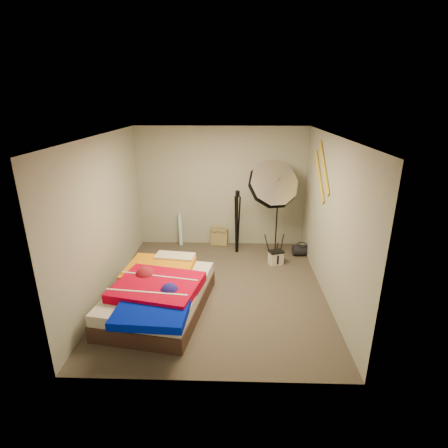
{
  "coord_description": "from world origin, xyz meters",
  "views": [
    {
      "loc": [
        0.27,
        -5.1,
        3.0
      ],
      "look_at": [
        0.1,
        0.6,
        0.95
      ],
      "focal_mm": 28.0,
      "sensor_mm": 36.0,
      "label": 1
    }
  ],
  "objects_px": {
    "camera_tripod": "(237,218)",
    "camera_case": "(276,258)",
    "tote_bag": "(219,237)",
    "duffel_bag": "(302,250)",
    "wrapping_roll": "(180,230)",
    "bed": "(159,294)",
    "photo_umbrella": "(272,185)"
  },
  "relations": [
    {
      "from": "wrapping_roll",
      "to": "bed",
      "type": "height_order",
      "value": "wrapping_roll"
    },
    {
      "from": "duffel_bag",
      "to": "camera_tripod",
      "type": "height_order",
      "value": "camera_tripod"
    },
    {
      "from": "photo_umbrella",
      "to": "camera_tripod",
      "type": "xyz_separation_m",
      "value": [
        -0.66,
        0.14,
        -0.71
      ]
    },
    {
      "from": "camera_case",
      "to": "bed",
      "type": "bearing_deg",
      "value": -158.3
    },
    {
      "from": "tote_bag",
      "to": "camera_case",
      "type": "distance_m",
      "value": 1.44
    },
    {
      "from": "tote_bag",
      "to": "wrapping_roll",
      "type": "relative_size",
      "value": 0.53
    },
    {
      "from": "wrapping_roll",
      "to": "photo_umbrella",
      "type": "distance_m",
      "value": 2.24
    },
    {
      "from": "wrapping_roll",
      "to": "photo_umbrella",
      "type": "height_order",
      "value": "photo_umbrella"
    },
    {
      "from": "wrapping_roll",
      "to": "duffel_bag",
      "type": "bearing_deg",
      "value": -10.93
    },
    {
      "from": "camera_tripod",
      "to": "photo_umbrella",
      "type": "bearing_deg",
      "value": -11.97
    },
    {
      "from": "tote_bag",
      "to": "camera_case",
      "type": "height_order",
      "value": "tote_bag"
    },
    {
      "from": "tote_bag",
      "to": "bed",
      "type": "distance_m",
      "value": 2.63
    },
    {
      "from": "photo_umbrella",
      "to": "tote_bag",
      "type": "bearing_deg",
      "value": 154.17
    },
    {
      "from": "camera_case",
      "to": "duffel_bag",
      "type": "distance_m",
      "value": 0.7
    },
    {
      "from": "camera_case",
      "to": "camera_tripod",
      "type": "xyz_separation_m",
      "value": [
        -0.75,
        0.54,
        0.62
      ]
    },
    {
      "from": "bed",
      "to": "wrapping_roll",
      "type": "bearing_deg",
      "value": 91.15
    },
    {
      "from": "tote_bag",
      "to": "camera_tripod",
      "type": "bearing_deg",
      "value": -32.83
    },
    {
      "from": "wrapping_roll",
      "to": "camera_tripod",
      "type": "xyz_separation_m",
      "value": [
        1.22,
        -0.36,
        0.41
      ]
    },
    {
      "from": "tote_bag",
      "to": "bed",
      "type": "relative_size",
      "value": 0.17
    },
    {
      "from": "wrapping_roll",
      "to": "bed",
      "type": "relative_size",
      "value": 0.32
    },
    {
      "from": "duffel_bag",
      "to": "camera_tripod",
      "type": "xyz_separation_m",
      "value": [
        -1.31,
        0.13,
        0.64
      ]
    },
    {
      "from": "duffel_bag",
      "to": "wrapping_roll",
      "type": "bearing_deg",
      "value": 165.07
    },
    {
      "from": "tote_bag",
      "to": "photo_umbrella",
      "type": "xyz_separation_m",
      "value": [
        1.04,
        -0.5,
        1.28
      ]
    },
    {
      "from": "wrapping_roll",
      "to": "camera_tripod",
      "type": "distance_m",
      "value": 1.33
    },
    {
      "from": "tote_bag",
      "to": "bed",
      "type": "bearing_deg",
      "value": -96.56
    },
    {
      "from": "tote_bag",
      "to": "duffel_bag",
      "type": "xyz_separation_m",
      "value": [
        1.69,
        -0.49,
        -0.07
      ]
    },
    {
      "from": "tote_bag",
      "to": "camera_case",
      "type": "bearing_deg",
      "value": -27.79
    },
    {
      "from": "wrapping_roll",
      "to": "camera_tripod",
      "type": "height_order",
      "value": "camera_tripod"
    },
    {
      "from": "tote_bag",
      "to": "wrapping_roll",
      "type": "bearing_deg",
      "value": -169.04
    },
    {
      "from": "tote_bag",
      "to": "camera_tripod",
      "type": "xyz_separation_m",
      "value": [
        0.38,
        -0.36,
        0.57
      ]
    },
    {
      "from": "tote_bag",
      "to": "wrapping_roll",
      "type": "xyz_separation_m",
      "value": [
        -0.84,
        0.0,
        0.16
      ]
    },
    {
      "from": "camera_tripod",
      "to": "camera_case",
      "type": "bearing_deg",
      "value": -35.9
    }
  ]
}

